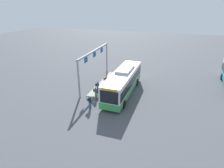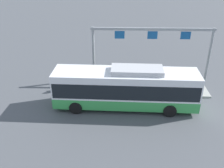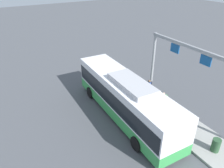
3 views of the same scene
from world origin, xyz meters
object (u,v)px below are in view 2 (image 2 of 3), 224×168
(person_boarding, at_px, (67,81))
(person_waiting_mid, at_px, (112,77))
(person_waiting_far, at_px, (137,80))
(person_waiting_near, at_px, (96,80))
(bus_main, at_px, (126,87))
(trash_bin, at_px, (192,85))

(person_boarding, bearing_deg, person_waiting_mid, 100.12)
(person_boarding, distance_m, person_waiting_far, 6.29)
(person_waiting_near, relative_size, person_waiting_far, 1.00)
(person_waiting_near, bearing_deg, bus_main, 63.79)
(person_waiting_mid, height_order, person_waiting_far, same)
(person_boarding, height_order, person_waiting_near, same)
(bus_main, bearing_deg, person_waiting_mid, -69.41)
(person_waiting_far, bearing_deg, person_waiting_near, -78.74)
(person_waiting_near, height_order, person_waiting_mid, person_waiting_mid)
(trash_bin, bearing_deg, person_waiting_mid, -3.61)
(bus_main, relative_size, person_waiting_mid, 6.76)
(bus_main, height_order, person_waiting_near, bus_main)
(person_waiting_near, bearing_deg, trash_bin, 110.90)
(bus_main, distance_m, person_waiting_near, 4.07)
(bus_main, bearing_deg, person_waiting_far, -109.36)
(person_waiting_far, bearing_deg, bus_main, -8.53)
(person_waiting_mid, bearing_deg, person_waiting_far, 50.24)
(person_waiting_near, height_order, trash_bin, person_waiting_near)
(person_waiting_mid, height_order, trash_bin, person_waiting_mid)
(bus_main, xyz_separation_m, person_waiting_mid, (1.14, -3.27, -0.76))
(person_boarding, height_order, person_waiting_mid, person_waiting_mid)
(bus_main, xyz_separation_m, trash_bin, (-6.04, -2.82, -1.20))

